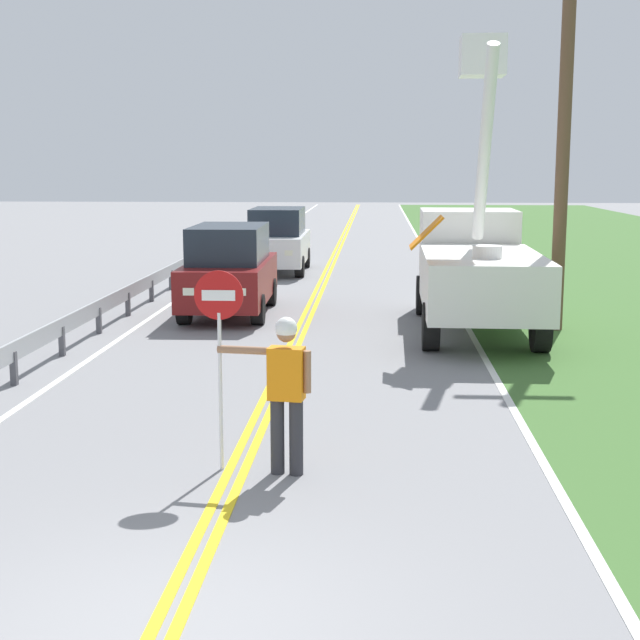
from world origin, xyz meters
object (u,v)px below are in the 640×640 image
at_px(stop_sign_paddle, 219,325).
at_px(oncoming_suv_second, 278,240).
at_px(utility_bucket_truck, 475,262).
at_px(utility_pole_near, 564,126).
at_px(oncoming_suv_nearest, 229,270).
at_px(flagger_worker, 286,385).

xyz_separation_m(stop_sign_paddle, oncoming_suv_second, (-1.45, 19.81, -0.65)).
height_order(utility_bucket_truck, oncoming_suv_second, utility_bucket_truck).
relative_size(utility_bucket_truck, utility_pole_near, 0.83).
relative_size(stop_sign_paddle, utility_bucket_truck, 0.34).
bearing_deg(stop_sign_paddle, utility_pole_near, 59.37).
height_order(stop_sign_paddle, utility_bucket_truck, utility_bucket_truck).
xyz_separation_m(utility_bucket_truck, utility_pole_near, (1.74, -0.10, 2.87)).
relative_size(oncoming_suv_nearest, oncoming_suv_second, 1.00).
height_order(stop_sign_paddle, utility_pole_near, utility_pole_near).
distance_m(stop_sign_paddle, utility_bucket_truck, 10.38).
xyz_separation_m(utility_bucket_truck, oncoming_suv_nearest, (-5.57, 1.53, -0.37)).
bearing_deg(utility_bucket_truck, utility_pole_near, -3.20).
bearing_deg(stop_sign_paddle, flagger_worker, -7.86).
bearing_deg(oncoming_suv_nearest, flagger_worker, -77.80).
relative_size(flagger_worker, utility_pole_near, 0.22).
height_order(flagger_worker, stop_sign_paddle, stop_sign_paddle).
xyz_separation_m(oncoming_suv_nearest, utility_pole_near, (7.31, -1.63, 3.24)).
bearing_deg(utility_bucket_truck, oncoming_suv_second, 117.69).
relative_size(flagger_worker, oncoming_suv_nearest, 0.39).
relative_size(utility_bucket_truck, oncoming_suv_second, 1.48).
distance_m(oncoming_suv_nearest, oncoming_suv_second, 8.66).
relative_size(oncoming_suv_nearest, utility_pole_near, 0.56).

